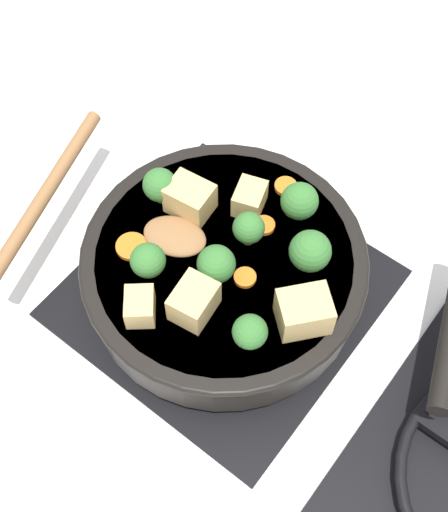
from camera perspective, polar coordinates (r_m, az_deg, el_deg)
name	(u,v)px	position (r m, az deg, el deg)	size (l,w,h in m)	color
ground_plane	(224,294)	(0.81, 0.00, -3.03)	(2.40, 2.40, 0.00)	white
front_burner_grate	(224,289)	(0.80, 0.00, -2.63)	(0.31, 0.31, 0.03)	black
skillet_pan	(226,269)	(0.76, 0.20, -1.03)	(0.33, 0.42, 0.06)	black
wooden_spoon	(100,211)	(0.77, -9.86, 3.55)	(0.23, 0.23, 0.02)	olive
tofu_cube_center_large	(190,199)	(0.76, -2.74, 4.62)	(0.05, 0.04, 0.04)	#DBB770
tofu_cube_near_handle	(140,306)	(0.70, -6.74, -4.03)	(0.04, 0.03, 0.03)	#DBB770
tofu_cube_east_chunk	(250,199)	(0.76, 2.07, 4.62)	(0.04, 0.03, 0.03)	#DBB770
tofu_cube_west_chunk	(194,302)	(0.69, -2.43, -3.66)	(0.05, 0.04, 0.04)	#DBB770
tofu_cube_back_piece	(304,312)	(0.69, 6.42, -4.46)	(0.05, 0.04, 0.04)	#DBB770
broccoli_floret_near_spoon	(160,185)	(0.76, -5.16, 5.66)	(0.04, 0.04, 0.04)	#709956
broccoli_floret_center_top	(299,201)	(0.75, 6.06, 4.37)	(0.04, 0.04, 0.05)	#709956
broccoli_floret_east_rim	(310,251)	(0.71, 6.90, 0.37)	(0.04, 0.04, 0.05)	#709956
broccoli_floret_west_rim	(148,261)	(0.71, -6.10, -0.38)	(0.04, 0.04, 0.04)	#709956
broccoli_floret_north_edge	(216,264)	(0.70, -0.63, -0.67)	(0.04, 0.04, 0.05)	#709956
broccoli_floret_south_cluster	(250,332)	(0.67, 2.09, -6.10)	(0.03, 0.03, 0.04)	#709956
broccoli_floret_mid_floret	(249,228)	(0.73, 1.99, 2.23)	(0.03, 0.03, 0.04)	#709956
carrot_slice_orange_thin	(245,278)	(0.72, 1.69, -1.73)	(0.02, 0.02, 0.01)	orange
carrot_slice_near_center	(282,184)	(0.79, 4.68, 5.75)	(0.02, 0.02, 0.01)	orange
carrot_slice_edge_slice	(264,225)	(0.76, 3.22, 2.46)	(0.02, 0.02, 0.01)	orange
carrot_slice_under_broccoli	(132,246)	(0.75, -7.40, 0.76)	(0.03, 0.03, 0.01)	orange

